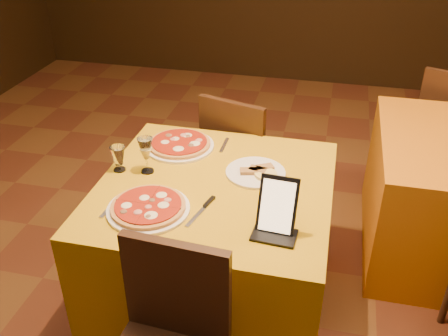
% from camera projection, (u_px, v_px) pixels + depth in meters
% --- Properties ---
extents(floor, '(6.00, 7.00, 0.01)m').
position_uv_depth(floor, '(232.00, 313.00, 2.67)').
color(floor, '#5E2D19').
rests_on(floor, ground).
extents(main_table, '(1.10, 1.10, 0.75)m').
position_uv_depth(main_table, '(215.00, 246.00, 2.56)').
color(main_table, '#C2930C').
rests_on(main_table, floor).
extents(chair_main_far, '(0.49, 0.49, 0.91)m').
position_uv_depth(chair_main_far, '(246.00, 157.00, 3.18)').
color(chair_main_far, black).
rests_on(chair_main_far, floor).
extents(pizza_near, '(0.37, 0.37, 0.03)m').
position_uv_depth(pizza_near, '(148.00, 208.00, 2.18)').
color(pizza_near, white).
rests_on(pizza_near, main_table).
extents(pizza_far, '(0.37, 0.37, 0.03)m').
position_uv_depth(pizza_far, '(180.00, 145.00, 2.68)').
color(pizza_far, white).
rests_on(pizza_far, main_table).
extents(cutlet_dish, '(0.29, 0.29, 0.03)m').
position_uv_depth(cutlet_dish, '(256.00, 171.00, 2.44)').
color(cutlet_dish, white).
rests_on(cutlet_dish, main_table).
extents(wine_glass, '(0.11, 0.11, 0.19)m').
position_uv_depth(wine_glass, '(146.00, 155.00, 2.42)').
color(wine_glass, '#EFE788').
rests_on(wine_glass, main_table).
extents(water_glass, '(0.08, 0.08, 0.13)m').
position_uv_depth(water_glass, '(118.00, 159.00, 2.45)').
color(water_glass, silver).
rests_on(water_glass, main_table).
extents(tablet, '(0.16, 0.11, 0.23)m').
position_uv_depth(tablet, '(277.00, 205.00, 2.01)').
color(tablet, black).
rests_on(tablet, main_table).
extents(knife, '(0.07, 0.23, 0.01)m').
position_uv_depth(knife, '(200.00, 213.00, 2.17)').
color(knife, silver).
rests_on(knife, main_table).
extents(fork_near, '(0.03, 0.16, 0.01)m').
position_uv_depth(fork_near, '(110.00, 208.00, 2.20)').
color(fork_near, '#B6B5BC').
rests_on(fork_near, main_table).
extents(fork_far, '(0.02, 0.17, 0.01)m').
position_uv_depth(fork_far, '(224.00, 145.00, 2.70)').
color(fork_far, '#A9A8AF').
rests_on(fork_far, main_table).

